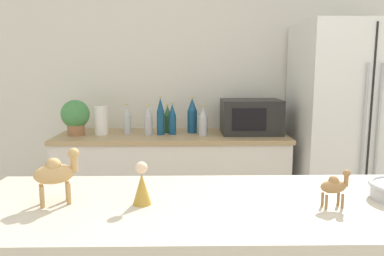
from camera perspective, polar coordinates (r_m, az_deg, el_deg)
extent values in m
cube|color=silver|center=(3.39, 4.34, 6.40)|extent=(8.00, 0.06, 2.55)
cube|color=silver|center=(3.20, -2.93, -9.14)|extent=(1.84, 0.60, 0.86)
cube|color=tan|center=(3.09, -3.00, -1.21)|extent=(1.87, 0.63, 0.03)
cube|color=white|center=(3.28, 22.51, -1.11)|extent=(0.82, 0.72, 1.78)
cube|color=black|center=(2.95, 25.31, -2.35)|extent=(0.01, 0.01, 1.71)
cylinder|color=#B2B5BA|center=(2.90, 24.68, -0.71)|extent=(0.02, 0.02, 0.98)
cylinder|color=#B2B5BA|center=(2.94, 26.44, -0.69)|extent=(0.02, 0.02, 0.98)
cube|color=#B7AD99|center=(1.21, 9.80, -11.79)|extent=(1.81, 0.58, 0.04)
cylinder|color=#9E6B47|center=(3.16, -17.26, -0.26)|extent=(0.14, 0.14, 0.09)
sphere|color=#478E4C|center=(3.14, -17.36, 2.05)|extent=(0.23, 0.23, 0.23)
cylinder|color=white|center=(3.12, -13.69, 1.10)|extent=(0.11, 0.11, 0.23)
cube|color=black|center=(3.13, 8.94, 1.74)|extent=(0.48, 0.36, 0.28)
cube|color=black|center=(2.94, 8.72, 1.29)|extent=(0.26, 0.01, 0.17)
cylinder|color=navy|center=(3.13, 0.03, 0.98)|extent=(0.08, 0.08, 0.19)
cone|color=navy|center=(3.11, 0.03, 3.64)|extent=(0.08, 0.08, 0.10)
cylinder|color=gold|center=(3.11, 0.03, 4.67)|extent=(0.03, 0.03, 0.01)
cylinder|color=navy|center=(3.04, -4.80, 0.78)|extent=(0.06, 0.06, 0.19)
cone|color=navy|center=(3.02, -4.84, 3.61)|extent=(0.06, 0.06, 0.11)
cylinder|color=gold|center=(3.02, -4.86, 4.71)|extent=(0.02, 0.02, 0.01)
cylinder|color=#B2B7BC|center=(3.04, -6.66, 0.35)|extent=(0.07, 0.07, 0.15)
cone|color=#B2B7BC|center=(3.03, -6.70, 2.57)|extent=(0.06, 0.06, 0.09)
cylinder|color=gold|center=(3.02, -6.72, 3.44)|extent=(0.02, 0.02, 0.01)
cylinder|color=#2D6033|center=(3.15, -3.74, 0.63)|extent=(0.07, 0.07, 0.15)
cone|color=#2D6033|center=(3.13, -3.76, 2.69)|extent=(0.06, 0.06, 0.08)
cylinder|color=gold|center=(3.13, -3.77, 3.50)|extent=(0.02, 0.02, 0.01)
cylinder|color=#B2B7BC|center=(3.11, -9.83, 0.48)|extent=(0.06, 0.06, 0.15)
cone|color=#B2B7BC|center=(3.09, -9.89, 2.67)|extent=(0.06, 0.06, 0.09)
cylinder|color=gold|center=(3.09, -9.91, 3.54)|extent=(0.02, 0.02, 0.01)
cylinder|color=navy|center=(3.06, -3.01, 0.52)|extent=(0.06, 0.06, 0.16)
cone|color=navy|center=(3.04, -3.03, 2.84)|extent=(0.06, 0.06, 0.09)
cylinder|color=gold|center=(3.04, -3.04, 3.76)|extent=(0.02, 0.02, 0.01)
cylinder|color=#B2B7BC|center=(3.00, 1.68, 0.26)|extent=(0.07, 0.07, 0.15)
cone|color=#B2B7BC|center=(2.99, 1.69, 2.44)|extent=(0.07, 0.07, 0.08)
cylinder|color=gold|center=(2.98, 1.69, 3.31)|extent=(0.03, 0.03, 0.01)
ellipsoid|color=olive|center=(1.20, 20.72, -8.35)|extent=(0.08, 0.05, 0.04)
sphere|color=olive|center=(1.19, 20.77, -7.51)|extent=(0.03, 0.03, 0.03)
cylinder|color=olive|center=(1.21, 22.44, -7.29)|extent=(0.01, 0.01, 0.04)
sphere|color=olive|center=(1.20, 22.50, -6.39)|extent=(0.02, 0.02, 0.02)
cylinder|color=olive|center=(1.23, 21.40, -9.95)|extent=(0.01, 0.01, 0.04)
cylinder|color=olive|center=(1.21, 21.96, -10.30)|extent=(0.01, 0.01, 0.04)
cylinder|color=olive|center=(1.21, 19.26, -10.19)|extent=(0.01, 0.01, 0.04)
cylinder|color=olive|center=(1.19, 19.79, -10.55)|extent=(0.01, 0.01, 0.04)
ellipsoid|color=tan|center=(1.21, -20.28, -6.60)|extent=(0.13, 0.10, 0.06)
sphere|color=tan|center=(1.20, -20.35, -5.35)|extent=(0.05, 0.05, 0.05)
cylinder|color=tan|center=(1.21, -17.56, -5.05)|extent=(0.02, 0.02, 0.06)
sphere|color=tan|center=(1.20, -17.62, -3.68)|extent=(0.03, 0.03, 0.03)
cylinder|color=tan|center=(1.25, -18.43, -9.03)|extent=(0.01, 0.01, 0.06)
cylinder|color=tan|center=(1.21, -18.26, -9.54)|extent=(0.01, 0.01, 0.06)
cylinder|color=tan|center=(1.24, -21.94, -9.28)|extent=(0.01, 0.01, 0.06)
cylinder|color=tan|center=(1.21, -21.87, -9.80)|extent=(0.01, 0.01, 0.06)
cone|color=#B28933|center=(1.16, -7.64, -9.18)|extent=(0.06, 0.06, 0.10)
sphere|color=beige|center=(1.14, -7.71, -5.99)|extent=(0.04, 0.04, 0.04)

